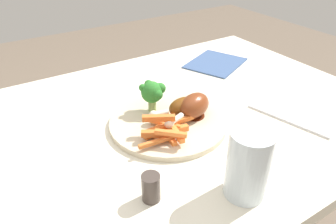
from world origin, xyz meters
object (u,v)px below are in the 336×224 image
Objects in this scene: chicken_drumstick_far at (193,106)px; dining_table at (151,163)px; pepper_shaker at (151,188)px; dinner_plate at (168,122)px; broccoli_floret_front at (153,92)px; carrot_fries_pile at (166,129)px; fork at (287,120)px; water_glass at (248,165)px; chicken_drumstick_near at (182,108)px.

dining_table is at bearing -26.10° from chicken_drumstick_far.
dinner_plate is at bearing -129.44° from pepper_shaker.
carrot_fries_pile is at bearing 74.53° from broccoli_floret_front.
pepper_shaker is (0.13, 0.22, -0.03)m from broccoli_floret_front.
broccoli_floret_front is 0.26m from pepper_shaker.
fork is at bearing 142.47° from broccoli_floret_front.
carrot_fries_pile is at bearing 16.78° from chicken_drumstick_far.
water_glass is (-0.03, 0.26, 0.17)m from dining_table.
water_glass is (0.03, 0.23, 0.03)m from chicken_drumstick_near.
chicken_drumstick_far is at bearing -103.96° from water_glass.
carrot_fries_pile is 1.19× the size of chicken_drumstick_near.
broccoli_floret_front reaches higher than carrot_fries_pile.
dining_table is 0.31m from water_glass.
carrot_fries_pile is at bearing -80.66° from water_glass.
chicken_drumstick_near is 0.23m from fork.
chicken_drumstick_near is at bearing -136.79° from fork.
broccoli_floret_front is 0.51× the size of chicken_drumstick_far.
broccoli_floret_front reaches higher than dining_table.
pepper_shaker is at bearing 50.56° from dinner_plate.
water_glass is at bearing 81.39° from chicken_drumstick_near.
pepper_shaker is at bearing 49.79° from carrot_fries_pile.
chicken_drumstick_far is (-0.06, 0.07, -0.02)m from broccoli_floret_front.
water_glass reaches higher than broccoli_floret_front.
chicken_drumstick_far is 0.73× the size of fork.
carrot_fries_pile reaches higher than dining_table.
carrot_fries_pile is at bearing -122.31° from fork.
carrot_fries_pile is 0.76× the size of fork.
carrot_fries_pile is 1.04× the size of chicken_drumstick_far.
carrot_fries_pile is (0.03, 0.04, 0.02)m from dinner_plate.
dinner_plate reaches higher than fork.
fork is at bearing -155.26° from water_glass.
fork is 1.61× the size of water_glass.
dining_table is 0.15m from carrot_fries_pile.
water_glass is (0.23, 0.11, 0.06)m from fork.
chicken_drumstick_near is at bearing 156.82° from dining_table.
carrot_fries_pile is (0.03, 0.10, -0.03)m from broccoli_floret_front.
dinner_plate is 1.83× the size of chicken_drumstick_far.
chicken_drumstick_near is at bearing -149.46° from carrot_fries_pile.
dinner_plate is at bearing -133.52° from fork.
broccoli_floret_front is at bearing -141.74° from fork.
water_glass is at bearing 96.80° from dining_table.
pepper_shaker reaches higher than fork.
chicken_drumstick_near is (-0.03, 0.00, 0.03)m from dinner_plate.
pepper_shaker is (0.17, 0.16, -0.01)m from chicken_drumstick_near.
broccoli_floret_front reaches higher than fork.
dinner_plate is at bearing -6.49° from chicken_drumstick_near.
dining_table is 23.12× the size of pepper_shaker.
dining_table is at bearing -37.27° from dinner_plate.
broccoli_floret_front is at bearing -49.56° from chicken_drumstick_far.
dining_table is 15.97× the size of broccoli_floret_front.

